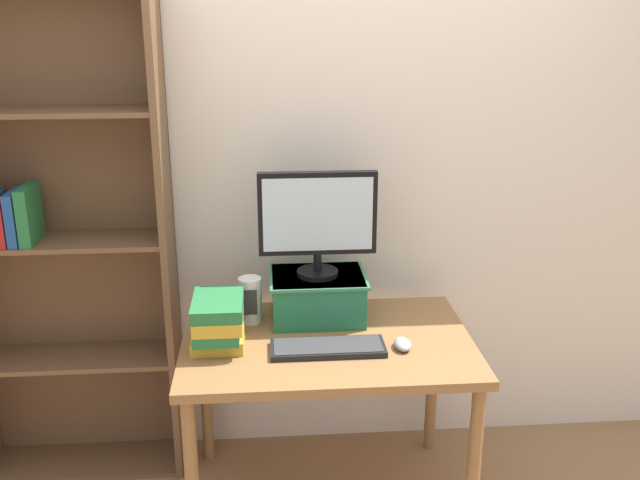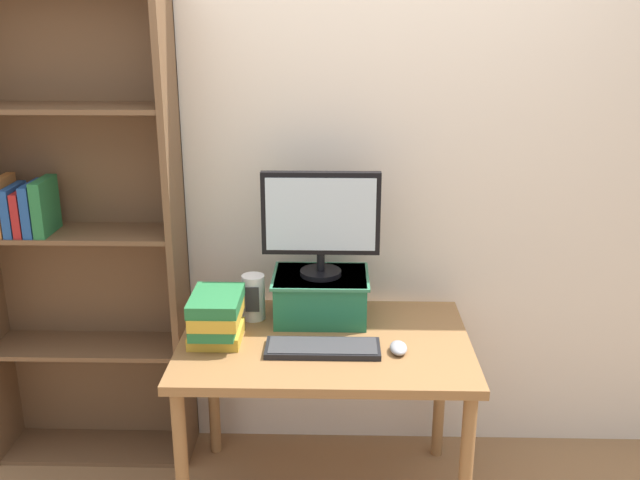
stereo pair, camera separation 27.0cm
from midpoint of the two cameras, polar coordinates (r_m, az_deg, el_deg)
back_wall at (r=3.05m, az=3.14°, el=5.86°), size 7.00×0.08×2.60m
desk at (r=2.80m, az=3.19°, el=-9.58°), size 1.11×0.76×0.73m
bookshelf_unit at (r=3.13m, az=-16.92°, el=0.78°), size 0.87×0.28×2.08m
riser_box at (r=2.91m, az=2.72°, el=-4.46°), size 0.39×0.31×0.19m
computer_monitor at (r=2.80m, az=2.82°, el=1.65°), size 0.47×0.17×0.43m
keyboard at (r=2.67m, az=3.15°, el=-8.69°), size 0.43×0.16×0.02m
computer_mouse at (r=2.69m, az=9.20°, el=-8.59°), size 0.06×0.10×0.04m
book_stack at (r=2.72m, az=-5.50°, el=-6.22°), size 0.20×0.27×0.19m
desk_speaker at (r=2.90m, az=-2.70°, el=-4.64°), size 0.09×0.10×0.19m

